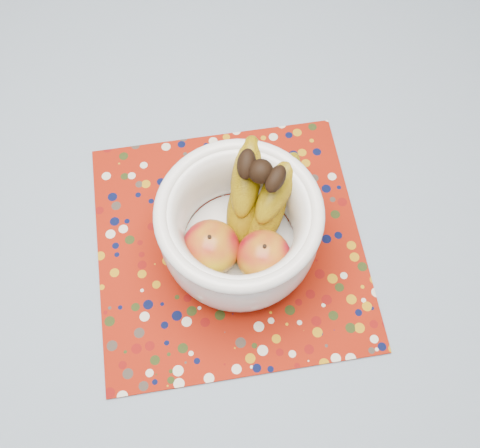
# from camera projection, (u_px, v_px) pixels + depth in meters

# --- Properties ---
(table) EXTENTS (1.20, 1.20, 0.75)m
(table) POSITION_uv_depth(u_px,v_px,m) (202.00, 201.00, 0.91)
(table) COLOR brown
(table) RESTS_ON ground
(tablecloth) EXTENTS (1.32, 1.32, 0.01)m
(tablecloth) POSITION_uv_depth(u_px,v_px,m) (198.00, 176.00, 0.84)
(tablecloth) COLOR slate
(tablecloth) RESTS_ON table
(placemat) EXTENTS (0.48, 0.48, 0.00)m
(placemat) POSITION_uv_depth(u_px,v_px,m) (230.00, 244.00, 0.78)
(placemat) COLOR maroon
(placemat) RESTS_ON tablecloth
(fruit_bowl) EXTENTS (0.21, 0.22, 0.16)m
(fruit_bowl) POSITION_uv_depth(u_px,v_px,m) (245.00, 223.00, 0.72)
(fruit_bowl) COLOR white
(fruit_bowl) RESTS_ON placemat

